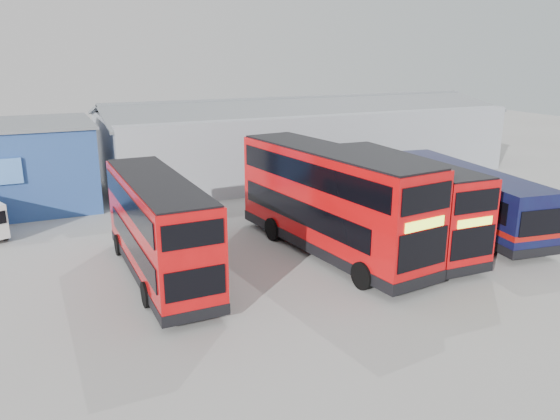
# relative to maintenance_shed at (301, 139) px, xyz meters

# --- Properties ---
(ground_plane) EXTENTS (120.00, 120.00, 0.00)m
(ground_plane) POSITION_rel_maintenance_shed_xyz_m (-8.00, -20.00, -2.60)
(ground_plane) COLOR gray
(ground_plane) RESTS_ON ground
(maintenance_shed) EXTENTS (30.50, 12.00, 5.89)m
(maintenance_shed) POSITION_rel_maintenance_shed_xyz_m (0.00, 0.00, 0.00)
(maintenance_shed) COLOR #9CA1AA
(maintenance_shed) RESTS_ON ground
(double_decker_left) EXTENTS (2.74, 10.20, 4.29)m
(double_decker_left) POSITION_rel_maintenance_shed_xyz_m (-14.98, -16.79, -0.47)
(double_decker_left) COLOR red
(double_decker_left) RESTS_ON ground
(double_decker_centre) EXTENTS (4.28, 11.99, 4.97)m
(double_decker_centre) POSITION_rel_maintenance_shed_xyz_m (-7.05, -17.13, -0.13)
(double_decker_centre) COLOR red
(double_decker_centre) RESTS_ON ground
(double_decker_right) EXTENTS (2.82, 10.31, 4.33)m
(double_decker_right) POSITION_rel_maintenance_shed_xyz_m (-3.37, -17.50, -0.45)
(double_decker_right) COLOR red
(double_decker_right) RESTS_ON ground
(single_decker_blue) EXTENTS (4.26, 12.05, 3.20)m
(single_decker_blue) POSITION_rel_maintenance_shed_xyz_m (1.49, -16.48, -1.01)
(single_decker_blue) COLOR #0C1436
(single_decker_blue) RESTS_ON ground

